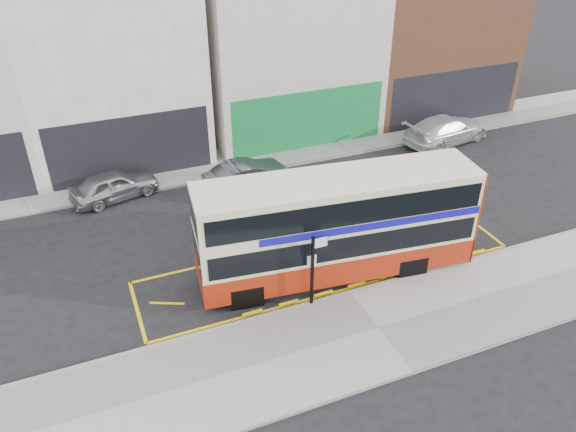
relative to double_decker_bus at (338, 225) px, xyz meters
name	(u,v)px	position (x,y,z in m)	size (l,w,h in m)	color
ground	(345,289)	(-0.09, -0.98, -2.06)	(120.00, 120.00, 0.00)	black
pavement	(378,329)	(-0.09, -3.28, -1.99)	(40.00, 4.00, 0.15)	#9A9992
kerb	(350,293)	(-0.09, -1.35, -1.99)	(40.00, 0.15, 0.15)	gray
far_pavement	(246,159)	(-0.09, 10.02, -1.99)	(50.00, 3.00, 0.15)	#9A9992
road_markings	(326,263)	(-0.09, 0.62, -2.06)	(14.00, 3.40, 0.01)	yellow
terrace_left	(107,46)	(-5.59, 14.01, 3.26)	(8.00, 8.01, 11.80)	white
terrace_green_shop	(280,34)	(3.41, 14.01, 3.01)	(9.00, 8.01, 11.30)	beige
terrace_right	(421,28)	(12.41, 14.01, 2.51)	(9.00, 8.01, 10.30)	#985A3C
double_decker_bus	(338,225)	(0.00, 0.00, 0.00)	(10.02, 3.40, 3.92)	beige
bus_stop_post	(314,263)	(-1.53, -1.37, -0.28)	(0.67, 0.11, 2.69)	black
car_silver	(114,185)	(-6.69, 8.63, -1.41)	(1.55, 3.85, 1.31)	#9C9DA0
car_grey	(247,175)	(-0.92, 7.32, -1.40)	(1.40, 4.02, 1.32)	#404347
car_white	(446,129)	(10.61, 8.10, -1.33)	(2.05, 5.04, 1.46)	silver
street_tree_right	(307,75)	(3.81, 11.24, 1.53)	(2.44, 2.44, 5.28)	#332417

